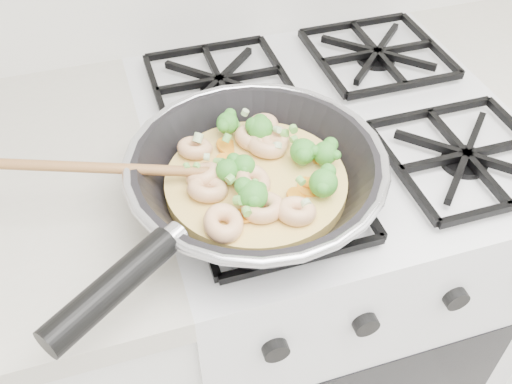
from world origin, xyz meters
name	(u,v)px	position (x,y,z in m)	size (l,w,h in m)	color
stove	(314,285)	(0.00, 1.70, 0.46)	(0.60, 0.60, 0.92)	silver
skillet	(253,176)	(-0.18, 1.56, 0.96)	(0.50, 0.38, 0.09)	black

